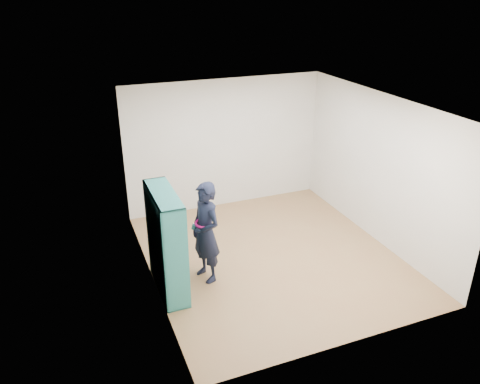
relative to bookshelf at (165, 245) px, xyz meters
name	(u,v)px	position (x,y,z in m)	size (l,w,h in m)	color
floor	(272,256)	(1.84, 0.23, -0.76)	(4.50, 4.50, 0.00)	#996C45
ceiling	(277,105)	(1.84, 0.23, 1.84)	(4.50, 4.50, 0.00)	white
wall_left	(148,207)	(-0.16, 0.23, 0.54)	(0.02, 4.50, 2.60)	silver
wall_right	(379,169)	(3.84, 0.23, 0.54)	(0.02, 4.50, 2.60)	silver
wall_back	(225,144)	(1.84, 2.48, 0.54)	(4.00, 0.02, 2.60)	silver
wall_front	(357,257)	(1.84, -2.02, 0.54)	(4.00, 0.02, 2.60)	silver
bookshelf	(165,245)	(0.00, 0.00, 0.00)	(0.35, 1.18, 1.58)	teal
person	(206,232)	(0.64, 0.06, 0.04)	(0.54, 0.67, 1.60)	black
smartphone	(194,227)	(0.47, 0.10, 0.14)	(0.06, 0.08, 0.13)	silver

